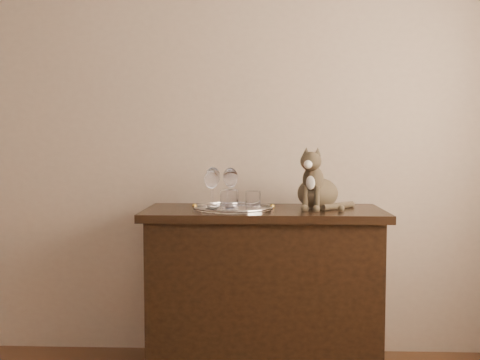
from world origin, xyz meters
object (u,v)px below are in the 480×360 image
at_px(sideboard, 263,292).
at_px(wine_glass_b, 231,189).
at_px(wine_glass_a, 213,187).
at_px(wine_glass_d, 230,188).
at_px(cat, 318,178).
at_px(tray, 233,209).
at_px(tumbler_c, 253,200).
at_px(wine_glass_c, 211,190).
at_px(tumbler_b, 229,200).

distance_m(sideboard, wine_glass_b, 0.55).
distance_m(wine_glass_a, wine_glass_d, 0.10).
bearing_deg(cat, tray, -148.46).
xyz_separation_m(sideboard, tray, (-0.15, -0.03, 0.43)).
relative_size(wine_glass_b, wine_glass_d, 0.90).
bearing_deg(wine_glass_d, cat, 4.11).
distance_m(tray, wine_glass_d, 0.11).
bearing_deg(tumbler_c, wine_glass_c, -167.38).
bearing_deg(tumbler_c, sideboard, 21.45).
height_order(sideboard, wine_glass_d, wine_glass_d).
bearing_deg(wine_glass_d, sideboard, -0.97).
bearing_deg(wine_glass_b, cat, -3.29).
relative_size(wine_glass_d, tumbler_b, 2.02).
relative_size(wine_glass_b, cat, 0.58).
distance_m(sideboard, tumbler_c, 0.48).
height_order(wine_glass_b, wine_glass_d, wine_glass_d).
xyz_separation_m(wine_glass_b, wine_glass_c, (-0.09, -0.13, 0.00)).
distance_m(wine_glass_d, cat, 0.45).
height_order(tray, tumbler_c, tumbler_c).
bearing_deg(cat, wine_glass_b, -160.38).
distance_m(wine_glass_b, tumbler_c, 0.15).
bearing_deg(wine_glass_d, tray, -63.11).
distance_m(sideboard, tray, 0.46).
height_order(wine_glass_b, cat, cat).
xyz_separation_m(wine_glass_b, cat, (0.44, -0.03, 0.06)).
height_order(tumbler_b, tumbler_c, tumbler_b).
bearing_deg(wine_glass_b, tumbler_c, -35.19).
bearing_deg(wine_glass_b, wine_glass_a, -161.46).
bearing_deg(wine_glass_a, tumbler_b, -57.93).
relative_size(tray, wine_glass_a, 1.98).
relative_size(tumbler_b, tumbler_c, 1.17).
bearing_deg(tray, wine_glass_c, -160.88).
height_order(wine_glass_d, cat, cat).
height_order(wine_glass_a, wine_glass_c, wine_glass_a).
bearing_deg(wine_glass_c, wine_glass_d, 37.79).
bearing_deg(cat, tumbler_b, -137.93).
distance_m(sideboard, wine_glass_c, 0.59).
relative_size(sideboard, tumbler_c, 14.10).
xyz_separation_m(wine_glass_b, tumbler_c, (0.12, -0.08, -0.05)).
xyz_separation_m(wine_glass_a, tumbler_b, (0.09, -0.15, -0.05)).
bearing_deg(cat, tumbler_c, -147.43).
bearing_deg(wine_glass_a, tray, -28.71).
bearing_deg(wine_glass_c, tray, 19.12).
xyz_separation_m(wine_glass_c, tumbler_b, (0.09, -0.05, -0.05)).
bearing_deg(sideboard, tumbler_b, -144.67).
bearing_deg(tray, tumbler_b, -100.01).
height_order(sideboard, tumbler_b, tumbler_b).
height_order(wine_glass_d, tumbler_b, wine_glass_d).
height_order(tumbler_c, cat, cat).
relative_size(wine_glass_a, cat, 0.65).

